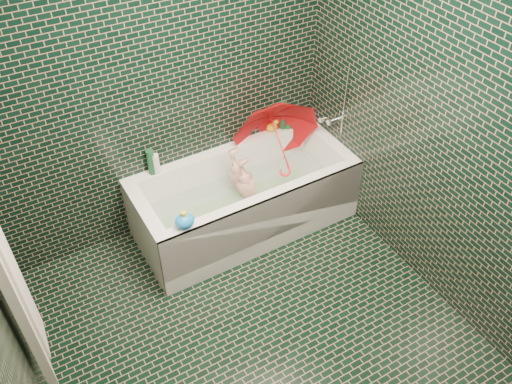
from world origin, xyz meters
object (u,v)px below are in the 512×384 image
umbrella (280,143)px  bath_toy (185,221)px  bathtub (245,205)px  child (249,192)px  rubber_duck (273,126)px

umbrella → bath_toy: bearing=-137.4°
bathtub → umbrella: 0.56m
bathtub → umbrella: (0.38, 0.11, 0.40)m
child → rubber_duck: rubber_duck is taller
child → bath_toy: bearing=-60.6°
child → rubber_duck: 0.60m
bathtub → child: (0.05, 0.02, 0.10)m
umbrella → rubber_duck: bearing=91.7°
child → rubber_duck: bearing=132.4°
bathtub → rubber_duck: (0.46, 0.36, 0.38)m
child → umbrella: bearing=108.8°
bathtub → child: 0.11m
bath_toy → bathtub: bearing=16.5°
bathtub → bath_toy: 0.80m
child → rubber_duck: (0.42, 0.33, 0.29)m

